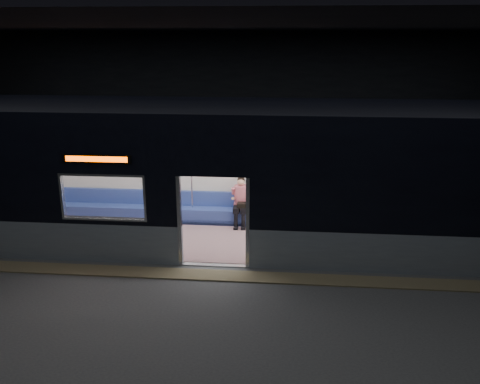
# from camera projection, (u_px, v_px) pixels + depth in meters

# --- Properties ---
(station_floor) EXTENTS (24.00, 14.00, 0.01)m
(station_floor) POSITION_uv_depth(u_px,v_px,m) (207.00, 288.00, 10.23)
(station_floor) COLOR #47494C
(station_floor) RESTS_ON ground
(station_envelope) EXTENTS (24.00, 14.00, 5.00)m
(station_envelope) POSITION_uv_depth(u_px,v_px,m) (203.00, 106.00, 9.14)
(station_envelope) COLOR black
(station_envelope) RESTS_ON station_floor
(tactile_strip) EXTENTS (22.80, 0.50, 0.03)m
(tactile_strip) POSITION_uv_depth(u_px,v_px,m) (211.00, 275.00, 10.75)
(tactile_strip) COLOR #8C7F59
(tactile_strip) RESTS_ON station_floor
(metro_car) EXTENTS (18.00, 3.04, 3.35)m
(metro_car) POSITION_uv_depth(u_px,v_px,m) (222.00, 168.00, 12.10)
(metro_car) COLOR #8D9BA8
(metro_car) RESTS_ON station_floor
(passenger) EXTENTS (0.38, 0.65, 1.30)m
(passenger) POSITION_uv_depth(u_px,v_px,m) (241.00, 198.00, 13.34)
(passenger) COLOR black
(passenger) RESTS_ON metro_car
(handbag) EXTENTS (0.26, 0.22, 0.12)m
(handbag) POSITION_uv_depth(u_px,v_px,m) (242.00, 205.00, 13.17)
(handbag) COLOR black
(handbag) RESTS_ON passenger
(transit_map) EXTENTS (1.01, 0.03, 0.66)m
(transit_map) POSITION_uv_depth(u_px,v_px,m) (337.00, 171.00, 13.20)
(transit_map) COLOR white
(transit_map) RESTS_ON metro_car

